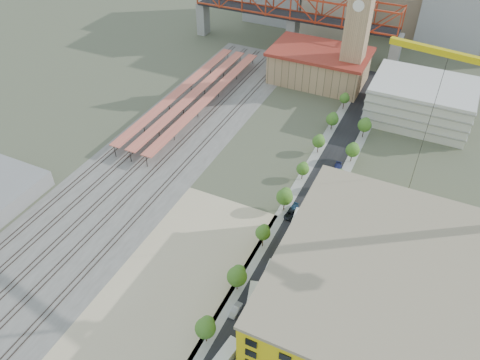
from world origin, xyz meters
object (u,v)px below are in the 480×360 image
at_px(clock_tower, 359,17).
at_px(site_trailer_d, 297,223).
at_px(site_trailer_c, 268,276).
at_px(construction_building, 384,296).
at_px(site_trailer_b, 253,303).

distance_m(clock_tower, site_trailer_d, 84.69).
bearing_deg(site_trailer_c, clock_tower, 90.43).
bearing_deg(construction_building, site_trailer_b, -162.89).
bearing_deg(site_trailer_c, construction_building, -6.05).
bearing_deg(site_trailer_c, site_trailer_b, -94.18).
bearing_deg(site_trailer_b, construction_building, 0.58).
xyz_separation_m(site_trailer_b, site_trailer_d, (0.00, 28.25, -0.11)).
xyz_separation_m(construction_building, site_trailer_c, (-26.00, 0.85, -8.23)).
relative_size(clock_tower, site_trailer_d, 5.43).
distance_m(site_trailer_b, site_trailer_d, 28.25).
relative_size(site_trailer_b, site_trailer_c, 1.20).
bearing_deg(construction_building, site_trailer_d, 142.08).
xyz_separation_m(construction_building, site_trailer_b, (-26.00, -8.00, -7.99)).
distance_m(construction_building, site_trailer_b, 28.35).
distance_m(clock_tower, site_trailer_c, 103.21).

